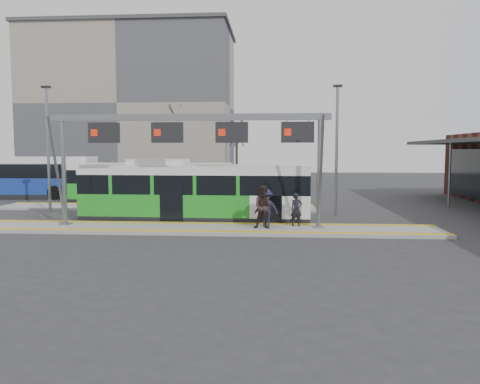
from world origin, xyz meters
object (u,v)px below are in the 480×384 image
object	(u,v)px
gantry	(192,137)
hero_bus	(195,193)
passenger_a	(296,209)
passenger_c	(266,208)
passenger_b	(264,207)

from	to	relation	value
gantry	hero_bus	bearing A→B (deg)	97.11
hero_bus	passenger_a	distance (m)	5.66
hero_bus	passenger_c	xyz separation A→B (m)	(3.78, -2.41, -0.47)
gantry	passenger_c	bearing A→B (deg)	3.13
passenger_b	passenger_c	xyz separation A→B (m)	(0.10, 0.67, -0.11)
passenger_a	passenger_b	xyz separation A→B (m)	(-1.50, -0.86, 0.20)
passenger_b	hero_bus	bearing A→B (deg)	140.72
hero_bus	passenger_b	xyz separation A→B (m)	(3.68, -3.08, -0.35)
gantry	passenger_b	xyz separation A→B (m)	(3.35, -0.48, -3.17)
passenger_c	passenger_a	bearing A→B (deg)	13.82
passenger_b	passenger_a	bearing A→B (deg)	30.57
gantry	passenger_b	world-z (taller)	gantry
hero_bus	passenger_b	size ratio (longest dim) A/B	6.03
passenger_a	passenger_c	world-z (taller)	passenger_c
hero_bus	passenger_c	distance (m)	4.51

